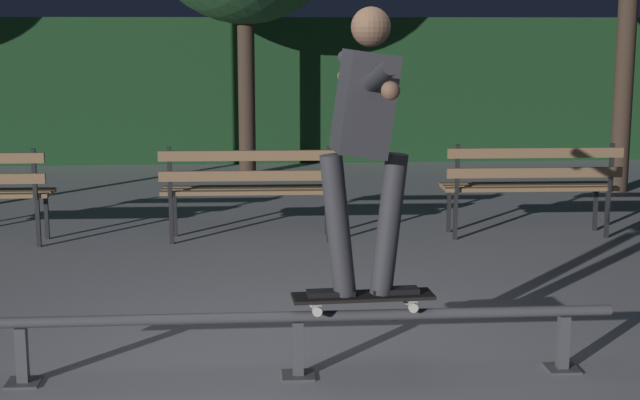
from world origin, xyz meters
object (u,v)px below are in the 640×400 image
object	(u,v)px
grind_rail	(298,327)
skateboard	(363,297)
skateboarder	(365,128)
park_bench_left_center	(250,183)
park_bench_right_center	(531,180)

from	to	relation	value
grind_rail	skateboard	xyz separation A→B (m)	(0.36, -0.00, 0.16)
grind_rail	skateboarder	size ratio (longest dim) A/B	2.26
park_bench_left_center	park_bench_right_center	bearing A→B (deg)	0.00
grind_rail	skateboarder	distance (m)	1.16
skateboarder	park_bench_right_center	xyz separation A→B (m)	(1.95, 3.43, -0.85)
grind_rail	park_bench_left_center	distance (m)	3.45
grind_rail	skateboarder	xyz separation A→B (m)	(0.36, 0.00, 1.10)
park_bench_left_center	park_bench_right_center	xyz separation A→B (m)	(2.57, 0.00, 0.00)
skateboarder	park_bench_left_center	world-z (taller)	skateboarder
skateboarder	park_bench_left_center	size ratio (longest dim) A/B	0.97
grind_rail	skateboard	distance (m)	0.39
park_bench_left_center	park_bench_right_center	size ratio (longest dim) A/B	1.00
grind_rail	park_bench_right_center	world-z (taller)	park_bench_right_center
skateboarder	park_bench_left_center	bearing A→B (deg)	100.31
skateboard	park_bench_right_center	distance (m)	3.94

